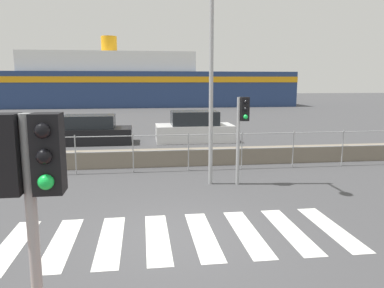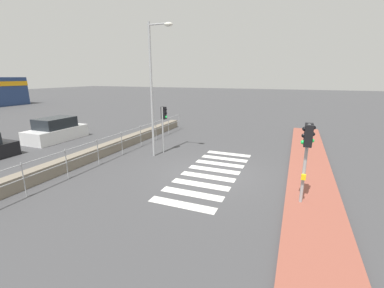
{
  "view_description": "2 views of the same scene",
  "coord_description": "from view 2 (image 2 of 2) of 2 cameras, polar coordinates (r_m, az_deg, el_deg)",
  "views": [
    {
      "loc": [
        -0.61,
        -6.91,
        3.03
      ],
      "look_at": [
        0.59,
        2.0,
        1.5
      ],
      "focal_mm": 35.0,
      "sensor_mm": 36.0,
      "label": 1
    },
    {
      "loc": [
        -10.19,
        -3.27,
        4.2
      ],
      "look_at": [
        0.29,
        1.0,
        1.2
      ],
      "focal_mm": 24.0,
      "sensor_mm": 36.0,
      "label": 2
    }
  ],
  "objects": [
    {
      "name": "ground_plane",
      "position": [
        11.49,
        4.11,
        -6.62
      ],
      "size": [
        160.0,
        160.0,
        0.0
      ],
      "primitive_type": "plane",
      "color": "#424244"
    },
    {
      "name": "sidewalk_brick",
      "position": [
        11.03,
        25.04,
        -8.68
      ],
      "size": [
        24.0,
        1.8,
        0.12
      ],
      "color": "#934C3D",
      "rests_on": "ground_plane"
    },
    {
      "name": "crosswalk",
      "position": [
        11.57,
        4.25,
        -6.45
      ],
      "size": [
        6.75,
        2.4,
        0.01
      ],
      "color": "silver",
      "rests_on": "ground_plane"
    },
    {
      "name": "seawall",
      "position": [
        14.5,
        -20.19,
        -1.72
      ],
      "size": [
        18.54,
        0.55,
        0.58
      ],
      "color": "slate",
      "rests_on": "ground_plane"
    },
    {
      "name": "harbor_fence",
      "position": [
        13.8,
        -17.69,
        0.06
      ],
      "size": [
        16.72,
        0.04,
        1.29
      ],
      "color": "#9EA0A3",
      "rests_on": "ground_plane"
    },
    {
      "name": "traffic_light_near",
      "position": [
        8.86,
        24.26,
        0.19
      ],
      "size": [
        0.58,
        0.41,
        2.76
      ],
      "color": "#9EA0A3",
      "rests_on": "ground_plane"
    },
    {
      "name": "traffic_light_far",
      "position": [
        14.35,
        -6.34,
        5.49
      ],
      "size": [
        0.34,
        0.32,
        2.57
      ],
      "color": "#9EA0A3",
      "rests_on": "ground_plane"
    },
    {
      "name": "streetlamp",
      "position": [
        13.36,
        -8.23,
        14.41
      ],
      "size": [
        0.32,
        1.32,
        6.72
      ],
      "color": "#9EA0A3",
      "rests_on": "ground_plane"
    },
    {
      "name": "parked_car_white",
      "position": [
        19.53,
        -27.94,
        2.64
      ],
      "size": [
        3.85,
        1.83,
        1.53
      ],
      "color": "silver",
      "rests_on": "ground_plane"
    }
  ]
}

